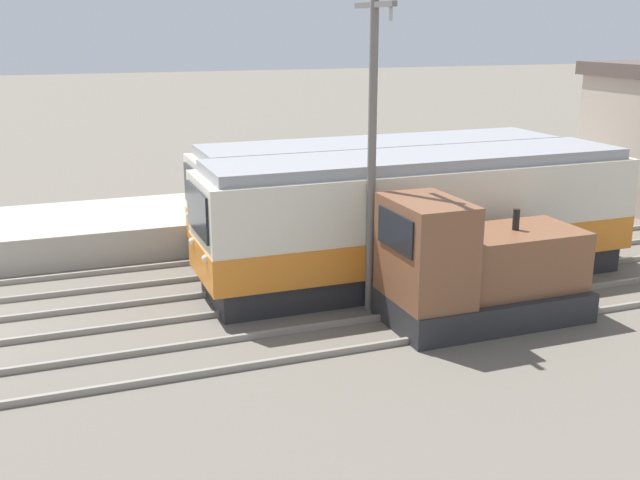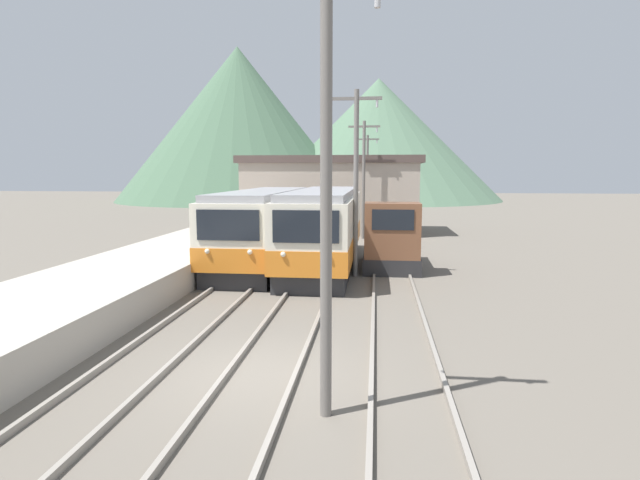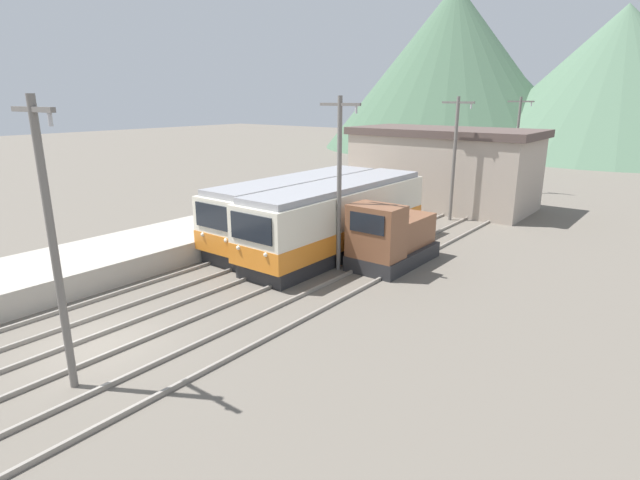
# 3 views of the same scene
# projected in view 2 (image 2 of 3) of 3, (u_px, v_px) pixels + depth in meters

# --- Properties ---
(ground_plane) EXTENTS (200.00, 200.00, 0.00)m
(ground_plane) POSITION_uv_depth(u_px,v_px,m) (254.00, 373.00, 10.56)
(ground_plane) COLOR #665E54
(track_left) EXTENTS (1.54, 60.00, 0.14)m
(track_left) POSITION_uv_depth(u_px,v_px,m) (137.00, 365.00, 10.84)
(track_left) COLOR gray
(track_left) RESTS_ON ground
(track_center) EXTENTS (1.54, 60.00, 0.14)m
(track_center) POSITION_uv_depth(u_px,v_px,m) (263.00, 371.00, 10.53)
(track_center) COLOR gray
(track_center) RESTS_ON ground
(track_right) EXTENTS (1.54, 60.00, 0.14)m
(track_right) POSITION_uv_depth(u_px,v_px,m) (407.00, 377.00, 10.20)
(track_right) COLOR gray
(track_right) RESTS_ON ground
(commuter_train_left) EXTENTS (2.84, 11.41, 3.43)m
(commuter_train_left) POSITION_uv_depth(u_px,v_px,m) (264.00, 230.00, 23.02)
(commuter_train_left) COLOR #28282B
(commuter_train_left) RESTS_ON ground
(commuter_train_center) EXTENTS (2.84, 11.98, 3.47)m
(commuter_train_center) POSITION_uv_depth(u_px,v_px,m) (324.00, 231.00, 22.54)
(commuter_train_center) COLOR #28282B
(commuter_train_center) RESTS_ON ground
(shunting_locomotive) EXTENTS (2.40, 4.73, 3.00)m
(shunting_locomotive) POSITION_uv_depth(u_px,v_px,m) (391.00, 241.00, 22.16)
(shunting_locomotive) COLOR #28282B
(shunting_locomotive) RESTS_ON ground
(catenary_mast_near) EXTENTS (2.00, 0.20, 7.47)m
(catenary_mast_near) POSITION_uv_depth(u_px,v_px,m) (327.00, 182.00, 8.22)
(catenary_mast_near) COLOR slate
(catenary_mast_near) RESTS_ON ground
(catenary_mast_mid) EXTENTS (2.00, 0.20, 7.47)m
(catenary_mast_mid) POSITION_uv_depth(u_px,v_px,m) (356.00, 177.00, 19.97)
(catenary_mast_mid) COLOR slate
(catenary_mast_mid) RESTS_ON ground
(catenary_mast_far) EXTENTS (2.00, 0.20, 7.47)m
(catenary_mast_far) POSITION_uv_depth(u_px,v_px,m) (364.00, 176.00, 31.73)
(catenary_mast_far) COLOR slate
(catenary_mast_far) RESTS_ON ground
(catenary_mast_distant) EXTENTS (2.00, 0.20, 7.47)m
(catenary_mast_distant) POSITION_uv_depth(u_px,v_px,m) (367.00, 175.00, 43.48)
(catenary_mast_distant) COLOR slate
(catenary_mast_distant) RESTS_ON ground
(station_building) EXTENTS (12.60, 6.30, 5.39)m
(station_building) POSITION_uv_depth(u_px,v_px,m) (332.00, 194.00, 35.89)
(station_building) COLOR #AD9E8E
(station_building) RESTS_ON ground
(mountain_backdrop) EXTENTS (59.38, 43.50, 23.36)m
(mountain_backdrop) POSITION_uv_depth(u_px,v_px,m) (295.00, 136.00, 79.92)
(mountain_backdrop) COLOR #517056
(mountain_backdrop) RESTS_ON ground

